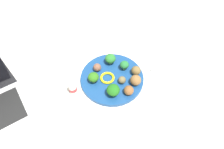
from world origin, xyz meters
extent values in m
plane|color=silver|center=(0.00, 0.00, 0.00)|extent=(4.00, 4.00, 0.00)
cylinder|color=navy|center=(0.00, 0.00, 0.01)|extent=(0.28, 0.28, 0.02)
cylinder|color=#95CD6E|center=(-0.07, -0.03, 0.02)|extent=(0.01, 0.01, 0.01)
ellipsoid|color=#236D32|center=(-0.07, -0.03, 0.04)|extent=(0.04, 0.04, 0.03)
cylinder|color=#96C76C|center=(0.08, -0.01, 0.02)|extent=(0.02, 0.02, 0.01)
ellipsoid|color=#2F6E1B|center=(0.08, -0.01, 0.05)|extent=(0.05, 0.05, 0.04)
cylinder|color=#96BE72|center=(0.02, 0.09, 0.02)|extent=(0.01, 0.01, 0.01)
ellipsoid|color=#1F651A|center=(0.02, 0.09, 0.05)|extent=(0.05, 0.05, 0.04)
cylinder|color=#90C783|center=(-0.02, -0.08, 0.02)|extent=(0.02, 0.02, 0.01)
ellipsoid|color=#29722C|center=(-0.02, -0.08, 0.05)|extent=(0.05, 0.05, 0.04)
sphere|color=brown|center=(0.05, -0.06, 0.03)|extent=(0.04, 0.04, 0.04)
sphere|color=brown|center=(-0.08, 0.06, 0.04)|extent=(0.05, 0.05, 0.05)
sphere|color=brown|center=(-0.11, 0.01, 0.04)|extent=(0.04, 0.04, 0.04)
sphere|color=brown|center=(-0.03, 0.04, 0.03)|extent=(0.03, 0.03, 0.03)
sphere|color=brown|center=(-0.04, 0.10, 0.04)|extent=(0.04, 0.04, 0.04)
torus|color=yellow|center=(0.02, 0.00, 0.02)|extent=(0.09, 0.09, 0.01)
cube|color=white|center=(-0.26, 0.03, 0.00)|extent=(0.18, 0.13, 0.01)
cube|color=silver|center=(-0.27, 0.05, 0.01)|extent=(0.09, 0.01, 0.01)
cube|color=silver|center=(-0.21, 0.05, 0.01)|extent=(0.03, 0.02, 0.01)
cube|color=white|center=(-0.28, 0.02, 0.01)|extent=(0.09, 0.01, 0.01)
cube|color=silver|center=(-0.21, 0.02, 0.01)|extent=(0.06, 0.02, 0.01)
cylinder|color=white|center=(0.18, 0.01, 0.03)|extent=(0.03, 0.03, 0.06)
cylinder|color=red|center=(0.18, 0.01, 0.03)|extent=(0.03, 0.03, 0.02)
cylinder|color=silver|center=(0.18, 0.01, 0.06)|extent=(0.02, 0.02, 0.01)
camera|label=1|loc=(0.18, 0.50, 0.74)|focal=32.56mm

